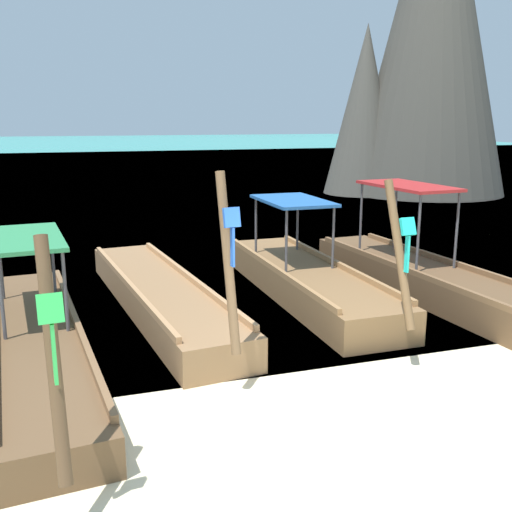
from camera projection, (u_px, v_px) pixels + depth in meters
ground at (361, 434)px, 6.48m from camera, size 120.00×120.00×0.00m
sea_water at (90, 151)px, 63.63m from camera, size 120.00×120.00×0.00m
longtail_boat_green_ribbon at (38, 341)px, 8.37m from camera, size 1.77×7.37×2.43m
longtail_boat_blue_ribbon at (160, 296)px, 10.60m from camera, size 1.89×7.00×2.76m
longtail_boat_turquoise_ribbon at (306, 279)px, 11.43m from camera, size 1.42×6.64×2.55m
longtail_boat_violet_ribbon at (429, 278)px, 11.48m from camera, size 1.72×7.18×2.39m
karst_rock at (427, 27)px, 26.07m from camera, size 8.19×7.10×15.44m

